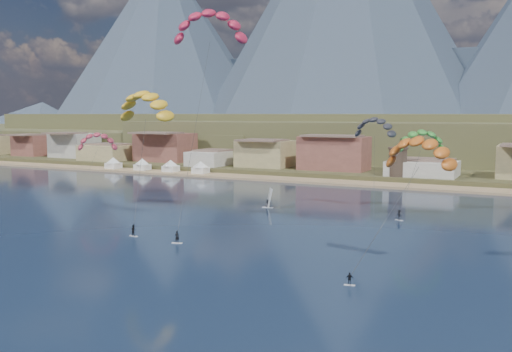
% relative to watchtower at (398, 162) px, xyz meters
% --- Properties ---
extents(ground, '(2400.00, 2400.00, 0.00)m').
position_rel_watchtower_xyz_m(ground, '(-5.00, -114.00, -6.37)').
color(ground, '#0E1B32').
rests_on(ground, ground).
extents(beach, '(2200.00, 12.00, 0.90)m').
position_rel_watchtower_xyz_m(beach, '(-5.00, -8.00, -6.12)').
color(beach, tan).
rests_on(beach, ground).
extents(land, '(2200.00, 900.00, 4.00)m').
position_rel_watchtower_xyz_m(land, '(-5.00, 446.00, -6.37)').
color(land, brown).
rests_on(land, ground).
extents(foothills, '(940.00, 210.00, 18.00)m').
position_rel_watchtower_xyz_m(foothills, '(17.39, 118.47, 2.71)').
color(foothills, brown).
rests_on(foothills, ground).
extents(mountain_ridge, '(2060.00, 480.00, 400.00)m').
position_rel_watchtower_xyz_m(mountain_ridge, '(-19.60, 709.65, 143.94)').
color(mountain_ridge, '#2C3649').
rests_on(mountain_ridge, ground).
extents(town, '(400.00, 24.00, 12.00)m').
position_rel_watchtower_xyz_m(town, '(-45.00, 8.00, 1.63)').
color(town, beige).
rests_on(town, ground).
extents(watchtower, '(5.82, 5.82, 8.60)m').
position_rel_watchtower_xyz_m(watchtower, '(0.00, 0.00, 0.00)').
color(watchtower, '#47382D').
rests_on(watchtower, ground).
extents(beach_tents, '(43.40, 6.40, 5.00)m').
position_rel_watchtower_xyz_m(beach_tents, '(-81.25, -8.00, -2.66)').
color(beach_tents, white).
rests_on(beach_tents, ground).
extents(kitesurfer_red, '(14.87, 20.94, 40.60)m').
position_rel_watchtower_xyz_m(kitesurfer_red, '(-16.09, -78.21, 30.20)').
color(kitesurfer_red, silver).
rests_on(kitesurfer_red, ground).
extents(kitesurfer_yellow, '(13.50, 15.21, 26.48)m').
position_rel_watchtower_xyz_m(kitesurfer_yellow, '(-28.20, -81.37, 16.20)').
color(kitesurfer_yellow, silver).
rests_on(kitesurfer_yellow, ground).
extents(kitesurfer_orange, '(11.47, 14.38, 20.11)m').
position_rel_watchtower_xyz_m(kitesurfer_orange, '(23.44, -91.45, 9.68)').
color(kitesurfer_orange, silver).
rests_on(kitesurfer_orange, ground).
extents(kitesurfer_green, '(11.32, 15.78, 19.17)m').
position_rel_watchtower_xyz_m(kitesurfer_green, '(15.23, -47.03, 9.03)').
color(kitesurfer_green, silver).
rests_on(kitesurfer_green, ground).
extents(distant_kite_pink, '(10.66, 9.13, 17.53)m').
position_rel_watchtower_xyz_m(distant_kite_pink, '(-63.57, -55.70, 7.71)').
color(distant_kite_pink, '#262626').
rests_on(distant_kite_pink, ground).
extents(distant_kite_dark, '(9.88, 6.70, 21.17)m').
position_rel_watchtower_xyz_m(distant_kite_dark, '(6.37, -49.94, 11.89)').
color(distant_kite_dark, '#262626').
rests_on(distant_kite_dark, ground).
extents(windsurfer, '(2.43, 2.64, 4.28)m').
position_rel_watchtower_xyz_m(windsurfer, '(-14.96, -56.40, -5.01)').
color(windsurfer, silver).
rests_on(windsurfer, ground).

